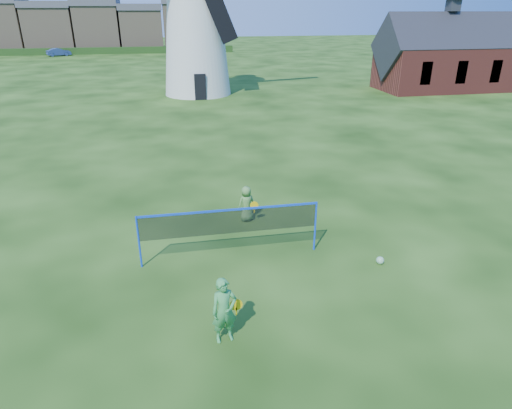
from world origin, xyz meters
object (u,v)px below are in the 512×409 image
object	(u,v)px
car_right	(59,52)
chapel	(445,58)
player_boy	(247,204)
play_ball	(380,260)
player_girl	(224,311)
badminton_net	(230,222)
windmill	(195,21)

from	to	relation	value
car_right	chapel	bearing A→B (deg)	-155.85
car_right	player_boy	bearing A→B (deg)	174.86
chapel	car_right	world-z (taller)	chapel
player_boy	play_ball	world-z (taller)	player_boy
chapel	player_girl	world-z (taller)	chapel
chapel	car_right	xyz separation A→B (m)	(-39.40, 38.55, -2.14)
play_ball	car_right	size ratio (longest dim) A/B	0.06
badminton_net	car_right	size ratio (longest dim) A/B	1.47
player_boy	play_ball	xyz separation A→B (m)	(3.19, -3.49, -0.50)
player_girl	player_boy	size ratio (longest dim) A/B	1.25
badminton_net	player_girl	bearing A→B (deg)	-100.07
windmill	play_ball	xyz separation A→B (m)	(2.98, -28.14, -5.58)
windmill	play_ball	bearing A→B (deg)	-83.96
player_boy	play_ball	distance (m)	4.76
windmill	player_boy	distance (m)	25.17
player_girl	chapel	bearing A→B (deg)	40.54
play_ball	car_right	bearing A→B (deg)	108.08
windmill	chapel	world-z (taller)	windmill
badminton_net	player_girl	world-z (taller)	badminton_net
chapel	player_girl	bearing A→B (deg)	-128.64
player_boy	play_ball	bearing A→B (deg)	116.85
player_boy	car_right	world-z (taller)	player_boy
chapel	player_girl	size ratio (longest dim) A/B	7.46
windmill	car_right	distance (m)	41.36
player_boy	play_ball	size ratio (longest dim) A/B	5.54
windmill	player_boy	size ratio (longest dim) A/B	13.81
chapel	player_girl	xyz separation A→B (m)	(-22.89, -28.63, -1.95)
player_girl	play_ball	world-z (taller)	player_girl
badminton_net	play_ball	bearing A→B (deg)	-15.44
chapel	car_right	distance (m)	55.17
car_right	player_girl	bearing A→B (deg)	172.34
player_girl	player_boy	world-z (taller)	player_girl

